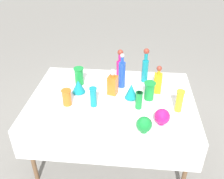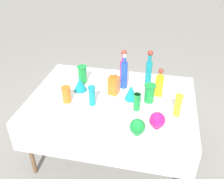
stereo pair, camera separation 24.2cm
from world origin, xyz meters
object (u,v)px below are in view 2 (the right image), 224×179
Objects in this scene: slender_vase_3 at (137,101)px; slender_vase_4 at (178,105)px; tall_bottle_2 at (124,74)px; cardboard_box_behind_left at (122,89)px; square_decanter_0 at (113,83)px; square_decanter_1 at (159,84)px; fluted_vase_0 at (131,92)px; tall_bottle_0 at (124,69)px; slender_vase_5 at (82,74)px; round_bowl_0 at (157,120)px; tall_bottle_1 at (149,69)px; round_bowl_1 at (137,127)px; slender_vase_0 at (150,93)px; fluted_vase_1 at (80,84)px; slender_vase_1 at (92,95)px; slender_vase_2 at (66,94)px.

slender_vase_4 reaches higher than slender_vase_3.
tall_bottle_2 reaches higher than cardboard_box_behind_left.
cardboard_box_behind_left is at bearing 94.46° from square_decanter_0.
tall_bottle_2 is at bearing 169.45° from square_decanter_1.
tall_bottle_0 is at bearing 111.63° from fluted_vase_0.
slender_vase_5 is at bearing -109.16° from cardboard_box_behind_left.
slender_vase_4 reaches higher than round_bowl_0.
round_bowl_1 is at bearing -91.02° from tall_bottle_1.
slender_vase_0 is 0.33m from slender_vase_4.
slender_vase_5 is at bearing 145.13° from round_bowl_0.
slender_vase_0 reaches higher than fluted_vase_1.
slender_vase_1 is 0.51× the size of cardboard_box_behind_left.
tall_bottle_0 is at bearing 102.35° from tall_bottle_2.
slender_vase_2 is 0.94m from round_bowl_0.
fluted_vase_1 is (-0.42, -0.30, -0.08)m from tall_bottle_0.
round_bowl_1 is (-0.02, -0.86, -0.10)m from tall_bottle_1.
square_decanter_0 is 0.49m from slender_vase_2.
slender_vase_2 is (-0.49, -0.52, -0.07)m from tall_bottle_0.
slender_vase_4 is 1.53× the size of round_bowl_1.
slender_vase_5 is at bearing 149.58° from slender_vase_3.
slender_vase_2 is (-0.26, -0.00, -0.02)m from slender_vase_1.
round_bowl_0 is at bearing -69.28° from cardboard_box_behind_left.
slender_vase_5 is (-0.45, -0.12, -0.06)m from tall_bottle_0.
round_bowl_1 is (-0.16, -0.12, -0.00)m from round_bowl_0.
fluted_vase_0 reaches higher than round_bowl_0.
slender_vase_5 reaches higher than slender_vase_3.
square_decanter_1 reaches higher than slender_vase_2.
slender_vase_4 is at bearing -60.13° from cardboard_box_behind_left.
slender_vase_3 is at bearing 97.99° from round_bowl_1.
fluted_vase_1 is 1.03× the size of round_bowl_1.
slender_vase_4 is (0.60, -0.52, -0.04)m from tall_bottle_0.
tall_bottle_1 is 0.26m from square_decanter_1.
square_decanter_0 is 1.74× the size of slender_vase_2.
square_decanter_1 is at bearing 120.70° from slender_vase_4.
tall_bottle_2 is 2.08× the size of slender_vase_0.
slender_vase_5 is at bearing 134.47° from round_bowl_1.
square_decanter_0 is 2.01× the size of round_bowl_1.
slender_vase_5 is at bearing 163.70° from slender_vase_0.
tall_bottle_1 is 0.45m from square_decanter_0.
fluted_vase_0 reaches higher than fluted_vase_1.
tall_bottle_1 is at bearing 30.49° from tall_bottle_2.
slender_vase_3 is (-0.06, -0.53, -0.08)m from tall_bottle_1.
square_decanter_0 is 1.52× the size of slender_vase_0.
tall_bottle_2 reaches higher than square_decanter_1.
tall_bottle_0 is at bearing 14.51° from slender_vase_5.
tall_bottle_1 is 0.37m from slender_vase_0.
square_decanter_1 is 1.57× the size of slender_vase_5.
square_decanter_1 is 0.96m from slender_vase_2.
slender_vase_2 is (-0.52, -0.39, -0.08)m from tall_bottle_2.
slender_vase_1 is 0.92× the size of slender_vase_4.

